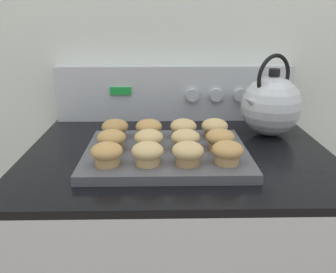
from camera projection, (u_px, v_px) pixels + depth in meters
name	position (u px, v px, depth m)	size (l,w,h in m)	color
wall_back	(174.00, 33.00, 1.16)	(8.00, 0.05, 2.40)	silver
control_panel	(175.00, 93.00, 1.17)	(0.77, 0.07, 0.18)	#B7BABF
muffin_pan	(166.00, 154.00, 0.87)	(0.39, 0.31, 0.02)	#4C4C51
muffin_r0_c0	(107.00, 154.00, 0.77)	(0.07, 0.07, 0.05)	tan
muffin_r0_c1	(148.00, 153.00, 0.77)	(0.07, 0.07, 0.05)	tan
muffin_r0_c2	(188.00, 153.00, 0.78)	(0.07, 0.07, 0.05)	#A37A4C
muffin_r0_c3	(227.00, 152.00, 0.78)	(0.07, 0.07, 0.05)	tan
muffin_r1_c0	(112.00, 140.00, 0.86)	(0.07, 0.07, 0.05)	#A37A4C
muffin_r1_c1	(149.00, 140.00, 0.86)	(0.07, 0.07, 0.05)	tan
muffin_r1_c2	(186.00, 139.00, 0.86)	(0.07, 0.07, 0.05)	olive
muffin_r1_c3	(220.00, 139.00, 0.86)	(0.07, 0.07, 0.05)	tan
muffin_r2_c0	(115.00, 129.00, 0.94)	(0.07, 0.07, 0.05)	tan
muffin_r2_c1	(149.00, 128.00, 0.94)	(0.07, 0.07, 0.05)	olive
muffin_r2_c2	(183.00, 128.00, 0.94)	(0.07, 0.07, 0.05)	tan
muffin_r2_c3	(215.00, 128.00, 0.95)	(0.07, 0.07, 0.05)	olive
tea_kettle	(271.00, 105.00, 1.01)	(0.20, 0.17, 0.23)	silver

